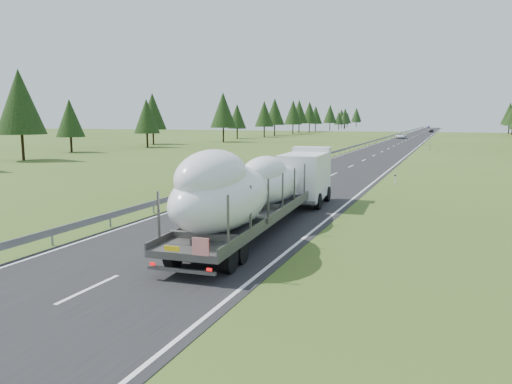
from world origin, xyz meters
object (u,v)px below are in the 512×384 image
(distant_van, at_px, (401,136))
(distant_car_dark, at_px, (431,131))
(distant_car_blue, at_px, (428,127))
(boat_truck, at_px, (260,186))
(highway_sign, at_px, (430,140))

(distant_van, xyz_separation_m, distant_car_dark, (5.35, 66.03, -0.11))
(distant_car_dark, relative_size, distant_car_blue, 0.98)
(boat_truck, distance_m, distant_van, 119.55)
(distant_car_dark, bearing_deg, distant_car_blue, 98.52)
(boat_truck, relative_size, distant_car_dark, 5.15)
(distant_van, relative_size, distant_car_dark, 1.43)
(boat_truck, xyz_separation_m, distant_van, (-4.46, 119.46, -1.48))
(distant_car_dark, bearing_deg, distant_van, -89.34)
(highway_sign, height_order, distant_car_blue, highway_sign)
(distant_car_dark, height_order, distant_car_blue, distant_car_dark)
(highway_sign, distance_m, distant_van, 50.51)
(distant_car_dark, distance_m, distant_car_blue, 99.51)
(distant_car_dark, xyz_separation_m, distant_car_blue, (-5.60, 99.35, -0.01))
(distant_car_blue, bearing_deg, distant_van, -84.91)
(boat_truck, xyz_separation_m, distant_car_blue, (-4.71, 284.84, -1.59))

